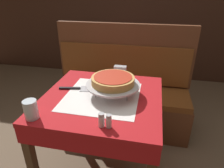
{
  "coord_description": "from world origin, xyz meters",
  "views": [
    {
      "loc": [
        0.32,
        -1.15,
        1.45
      ],
      "look_at": [
        0.07,
        0.01,
        0.88
      ],
      "focal_mm": 32.0,
      "sensor_mm": 36.0,
      "label": 1
    }
  ],
  "objects": [
    {
      "name": "pizza_server",
      "position": [
        -0.19,
        0.06,
        0.78
      ],
      "size": [
        0.27,
        0.11,
        0.01
      ],
      "color": "#BCBCC1",
      "rests_on": "dining_table_front"
    },
    {
      "name": "dining_table_rear",
      "position": [
        -0.09,
        1.73,
        0.66
      ],
      "size": [
        0.63,
        0.63,
        0.78
      ],
      "color": "red",
      "rests_on": "ground_plane"
    },
    {
      "name": "pizza_pan_stand",
      "position": [
        0.07,
        0.04,
        0.85
      ],
      "size": [
        0.37,
        0.37,
        0.08
      ],
      "color": "#ADADB2",
      "rests_on": "dining_table_front"
    },
    {
      "name": "condiment_caddy",
      "position": [
        -0.01,
        1.81,
        0.82
      ],
      "size": [
        0.13,
        0.13,
        0.16
      ],
      "color": "black",
      "rests_on": "dining_table_rear"
    },
    {
      "name": "pepper_shaker",
      "position": [
        0.12,
        -0.32,
        0.82
      ],
      "size": [
        0.03,
        0.03,
        0.08
      ],
      "color": "silver",
      "rests_on": "dining_table_front"
    },
    {
      "name": "napkin_holder",
      "position": [
        0.06,
        0.36,
        0.83
      ],
      "size": [
        0.1,
        0.05,
        0.09
      ],
      "color": "#B2B2B7",
      "rests_on": "dining_table_front"
    },
    {
      "name": "back_wall_panel",
      "position": [
        0.0,
        2.24,
        1.2
      ],
      "size": [
        6.0,
        0.04,
        2.4
      ],
      "primitive_type": "cube",
      "color": "#3D2319",
      "rests_on": "ground_plane"
    },
    {
      "name": "deep_dish_pizza",
      "position": [
        0.07,
        0.04,
        0.89
      ],
      "size": [
        0.29,
        0.29,
        0.05
      ],
      "color": "tan",
      "rests_on": "pizza_pan_stand"
    },
    {
      "name": "water_glass_near",
      "position": [
        -0.32,
        -0.33,
        0.84
      ],
      "size": [
        0.08,
        0.08,
        0.11
      ],
      "color": "silver",
      "rests_on": "dining_table_front"
    },
    {
      "name": "salt_shaker",
      "position": [
        0.08,
        -0.32,
        0.82
      ],
      "size": [
        0.03,
        0.03,
        0.08
      ],
      "color": "silver",
      "rests_on": "dining_table_front"
    },
    {
      "name": "dining_table_front",
      "position": [
        0.0,
        0.0,
        0.68
      ],
      "size": [
        0.8,
        0.8,
        0.78
      ],
      "color": "red",
      "rests_on": "ground_plane"
    },
    {
      "name": "booth_bench",
      "position": [
        0.0,
        0.77,
        0.33
      ],
      "size": [
        1.48,
        0.48,
        1.12
      ],
      "color": "brown",
      "rests_on": "ground_plane"
    }
  ]
}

